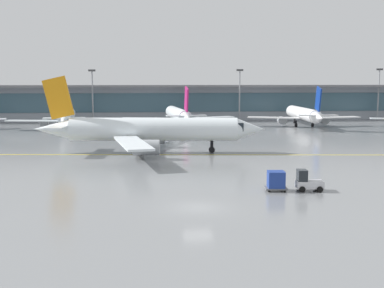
% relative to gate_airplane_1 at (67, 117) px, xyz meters
% --- Properties ---
extents(ground_plane, '(400.00, 400.00, 0.00)m').
position_rel_gate_airplane_1_xyz_m(ground_plane, '(21.49, -69.27, -2.79)').
color(ground_plane, gray).
extents(taxiway_centreline_stripe, '(109.44, 11.85, 0.01)m').
position_rel_gate_airplane_1_xyz_m(taxiway_centreline_stripe, '(18.41, -39.34, -2.79)').
color(taxiway_centreline_stripe, yellow).
rests_on(taxiway_centreline_stripe, ground_plane).
extents(terminal_concourse, '(172.06, 11.00, 9.60)m').
position_rel_gate_airplane_1_xyz_m(terminal_concourse, '(21.49, 23.96, 2.12)').
color(terminal_concourse, '#8C939E').
rests_on(terminal_concourse, ground_plane).
extents(gate_airplane_1, '(26.04, 28.14, 9.32)m').
position_rel_gate_airplane_1_xyz_m(gate_airplane_1, '(0.00, 0.00, 0.00)').
color(gate_airplane_1, white).
rests_on(gate_airplane_1, ground_plane).
extents(gate_airplane_2, '(26.90, 29.05, 9.62)m').
position_rel_gate_airplane_1_xyz_m(gate_airplane_2, '(24.87, 3.26, 0.09)').
color(gate_airplane_2, white).
rests_on(gate_airplane_2, ground_plane).
extents(gate_airplane_3, '(26.97, 29.03, 9.62)m').
position_rel_gate_airplane_1_xyz_m(gate_airplane_3, '(54.53, 2.01, 0.09)').
color(gate_airplane_3, white).
rests_on(gate_airplane_3, ground_plane).
extents(taxiing_regional_jet, '(34.57, 31.97, 11.44)m').
position_rel_gate_airplane_1_xyz_m(taxiing_regional_jet, '(17.96, -37.30, 0.64)').
color(taxiing_regional_jet, white).
rests_on(taxiing_regional_jet, ground_plane).
extents(baggage_tug, '(2.73, 1.85, 2.10)m').
position_rel_gate_airplane_1_xyz_m(baggage_tug, '(32.81, -64.09, -1.90)').
color(baggage_tug, silver).
rests_on(baggage_tug, ground_plane).
extents(cargo_dolly_lead, '(2.26, 1.81, 1.94)m').
position_rel_gate_airplane_1_xyz_m(cargo_dolly_lead, '(29.78, -63.77, -1.74)').
color(cargo_dolly_lead, '#595B60').
rests_on(cargo_dolly_lead, ground_plane).
extents(apron_light_mast_1, '(1.80, 0.36, 13.59)m').
position_rel_gate_airplane_1_xyz_m(apron_light_mast_1, '(3.86, 17.27, 4.68)').
color(apron_light_mast_1, gray).
rests_on(apron_light_mast_1, ground_plane).
extents(apron_light_mast_2, '(1.80, 0.36, 13.75)m').
position_rel_gate_airplane_1_xyz_m(apron_light_mast_2, '(42.11, 16.75, 4.76)').
color(apron_light_mast_2, gray).
rests_on(apron_light_mast_2, ground_plane).
extents(apron_light_mast_3, '(1.80, 0.36, 14.05)m').
position_rel_gate_airplane_1_xyz_m(apron_light_mast_3, '(80.95, 17.92, 4.92)').
color(apron_light_mast_3, gray).
rests_on(apron_light_mast_3, ground_plane).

